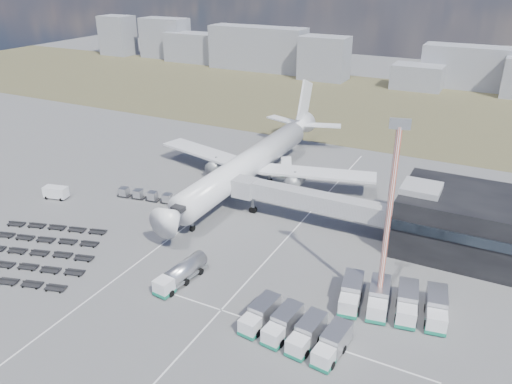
% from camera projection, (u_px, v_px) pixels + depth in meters
% --- Properties ---
extents(ground, '(420.00, 420.00, 0.00)m').
position_uv_depth(ground, '(162.00, 255.00, 81.57)').
color(ground, '#565659').
rests_on(ground, ground).
extents(grass_strip, '(420.00, 90.00, 0.01)m').
position_uv_depth(grass_strip, '(357.00, 103.00, 170.69)').
color(grass_strip, '#4D442E').
rests_on(grass_strip, ground).
extents(lane_markings, '(47.12, 110.00, 0.01)m').
position_uv_depth(lane_markings, '(223.00, 260.00, 79.96)').
color(lane_markings, silver).
rests_on(lane_markings, ground).
extents(terminal, '(30.40, 16.40, 11.00)m').
position_uv_depth(terminal, '(496.00, 228.00, 79.03)').
color(terminal, black).
rests_on(terminal, ground).
extents(jet_bridge, '(30.30, 3.80, 7.05)m').
position_uv_depth(jet_bridge, '(301.00, 198.00, 89.44)').
color(jet_bridge, '#939399').
rests_on(jet_bridge, ground).
extents(airliner, '(51.59, 64.53, 17.62)m').
position_uv_depth(airliner, '(253.00, 161.00, 105.61)').
color(airliner, silver).
rests_on(airliner, ground).
extents(skyline, '(281.43, 26.43, 19.53)m').
position_uv_depth(skyline, '(331.00, 57.00, 209.72)').
color(skyline, gray).
rests_on(skyline, ground).
extents(fuel_tanker, '(3.47, 9.95, 3.15)m').
position_uv_depth(fuel_tanker, '(181.00, 273.00, 73.81)').
color(fuel_tanker, silver).
rests_on(fuel_tanker, ground).
extents(pushback_tug, '(3.07, 1.94, 1.35)m').
position_uv_depth(pushback_tug, '(171.00, 225.00, 89.43)').
color(pushback_tug, silver).
rests_on(pushback_tug, ground).
extents(utility_van, '(5.12, 3.18, 2.50)m').
position_uv_depth(utility_van, '(56.00, 193.00, 100.79)').
color(utility_van, silver).
rests_on(utility_van, ground).
extents(catering_truck, '(4.67, 6.39, 2.72)m').
position_uv_depth(catering_truck, '(286.00, 167.00, 113.22)').
color(catering_truck, silver).
rests_on(catering_truck, ground).
extents(service_trucks_near, '(13.42, 8.32, 2.84)m').
position_uv_depth(service_trucks_near, '(295.00, 329.00, 62.64)').
color(service_trucks_near, silver).
rests_on(service_trucks_near, ground).
extents(service_trucks_far, '(14.99, 9.89, 3.09)m').
position_uv_depth(service_trucks_far, '(393.00, 300.00, 67.70)').
color(service_trucks_far, silver).
rests_on(service_trucks_far, ground).
extents(uld_row, '(12.53, 3.55, 1.72)m').
position_uv_depth(uld_row, '(145.00, 195.00, 100.24)').
color(uld_row, black).
rests_on(uld_row, ground).
extents(baggage_dollies, '(26.06, 23.55, 0.72)m').
position_uv_depth(baggage_dollies, '(27.00, 252.00, 81.54)').
color(baggage_dollies, black).
rests_on(baggage_dollies, ground).
extents(floodlight_mast, '(2.56, 2.07, 26.85)m').
position_uv_depth(floodlight_mast, '(388.00, 220.00, 63.72)').
color(floodlight_mast, '#B2341C').
rests_on(floodlight_mast, ground).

